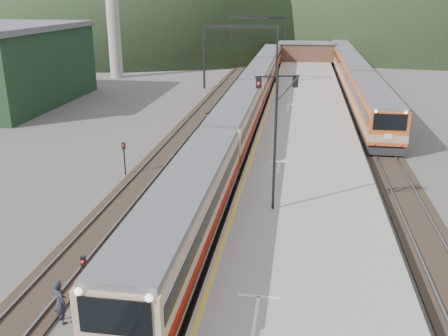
% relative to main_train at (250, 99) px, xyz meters
% --- Properties ---
extents(track_main, '(2.60, 200.00, 0.23)m').
position_rel_main_train_xyz_m(track_main, '(0.00, 0.24, -1.81)').
color(track_main, black).
rests_on(track_main, ground).
extents(track_far, '(2.60, 200.00, 0.23)m').
position_rel_main_train_xyz_m(track_far, '(-5.00, 0.24, -1.81)').
color(track_far, black).
rests_on(track_far, ground).
extents(track_second, '(2.60, 200.00, 0.23)m').
position_rel_main_train_xyz_m(track_second, '(11.50, 0.24, -1.81)').
color(track_second, black).
rests_on(track_second, ground).
extents(platform, '(8.00, 100.00, 1.00)m').
position_rel_main_train_xyz_m(platform, '(5.60, -1.76, -1.37)').
color(platform, gray).
rests_on(platform, ground).
extents(gantry_near, '(9.55, 0.25, 8.00)m').
position_rel_main_train_xyz_m(gantry_near, '(-2.85, 15.24, 3.71)').
color(gantry_near, black).
rests_on(gantry_near, ground).
extents(gantry_far, '(9.55, 0.25, 8.00)m').
position_rel_main_train_xyz_m(gantry_far, '(-2.85, 40.24, 3.71)').
color(gantry_far, black).
rests_on(gantry_far, ground).
extents(station_shed, '(9.40, 4.40, 3.10)m').
position_rel_main_train_xyz_m(station_shed, '(5.60, 38.24, 0.70)').
color(station_shed, '#4F3425').
rests_on(station_shed, platform).
extents(main_train, '(2.69, 73.92, 3.29)m').
position_rel_main_train_xyz_m(main_train, '(0.00, 0.00, 0.00)').
color(main_train, tan).
rests_on(main_train, track_main).
extents(second_train, '(2.89, 59.30, 3.53)m').
position_rel_main_train_xyz_m(second_train, '(11.50, 17.97, 0.12)').
color(second_train, '#C0531A').
rests_on(second_train, track_second).
extents(signal_mast, '(2.13, 0.76, 7.50)m').
position_rel_main_train_xyz_m(signal_mast, '(3.82, -24.41, 3.68)').
color(signal_mast, black).
rests_on(signal_mast, platform).
extents(short_signal_a, '(0.26, 0.23, 2.27)m').
position_rel_main_train_xyz_m(short_signal_a, '(-2.84, -32.87, -0.41)').
color(short_signal_a, black).
rests_on(short_signal_a, ground).
extents(short_signal_b, '(0.26, 0.23, 2.27)m').
position_rel_main_train_xyz_m(short_signal_b, '(-2.68, -8.43, -0.41)').
color(short_signal_b, black).
rests_on(short_signal_b, ground).
extents(short_signal_c, '(0.23, 0.17, 2.27)m').
position_rel_main_train_xyz_m(short_signal_c, '(-6.56, -18.00, -0.41)').
color(short_signal_c, black).
rests_on(short_signal_c, ground).
extents(worker, '(0.77, 0.74, 1.77)m').
position_rel_main_train_xyz_m(worker, '(-3.44, -33.85, -0.99)').
color(worker, '#222330').
rests_on(worker, ground).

